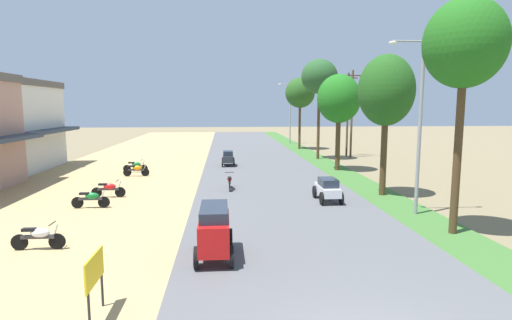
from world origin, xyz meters
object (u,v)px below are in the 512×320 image
Objects in this scene: streetlamp_mid at (290,109)px; motorbike_ahead_second at (229,181)px; median_tree_third at (339,99)px; car_van_red at (214,229)px; parked_motorbike_fourth at (137,169)px; streetlamp_near at (421,115)px; median_tree_nearest at (465,45)px; median_tree_second at (386,91)px; parked_motorbike_second at (91,198)px; car_sedan_white at (328,188)px; car_hatchback_charcoal at (228,158)px; median_tree_fifth at (300,93)px; utility_pole_near at (348,113)px; median_tree_fourth at (319,77)px; street_signboard at (95,274)px; parked_motorbike_fifth at (136,166)px; parked_motorbike_third at (109,188)px; parked_motorbike_nearest at (39,236)px; utility_pole_far at (352,112)px.

streetlamp_mid is 4.39× the size of motorbike_ahead_second.
median_tree_third is 20.35m from car_van_red.
parked_motorbike_fourth is 19.01m from streetlamp_near.
median_tree_nearest reaches higher than median_tree_second.
median_tree_second is 0.98× the size of streetlamp_near.
car_sedan_white is (11.70, 0.47, 0.19)m from parked_motorbike_second.
car_sedan_white is at bearing -69.11° from car_hatchback_charcoal.
utility_pole_near is (3.53, -6.51, -2.13)m from median_tree_fifth.
median_tree_fifth reaches higher than car_van_red.
car_van_red is (-9.09, -24.43, -6.53)m from median_tree_fourth.
parked_motorbike_second is at bearing -130.98° from median_tree_fourth.
parked_motorbike_fourth is 23.45m from median_tree_fifth.
car_sedan_white reaches higher than parked_motorbike_fourth.
street_signboard reaches higher than motorbike_ahead_second.
car_hatchback_charcoal reaches higher than parked_motorbike_second.
streetlamp_near is at bearing -8.44° from parked_motorbike_second.
utility_pole_near reaches higher than parked_motorbike_fifth.
parked_motorbike_fourth is 0.22× the size of utility_pole_near.
parked_motorbike_third is at bearing 178.05° from median_tree_second.
parked_motorbike_nearest is 0.22× the size of median_tree_fifth.
median_tree_fifth is 0.99× the size of utility_pole_near.
median_tree_fourth reaches higher than median_tree_nearest.
median_tree_fifth is 3.35× the size of car_van_red.
car_sedan_white is at bearing -9.09° from parked_motorbike_third.
streetlamp_near is 0.96× the size of utility_pole_near.
car_hatchback_charcoal is (0.68, 20.48, -0.28)m from car_van_red.
median_tree_fourth is at bearing 89.87° from streetlamp_near.
motorbike_ahead_second is at bearing 30.44° from parked_motorbike_second.
median_tree_second is 10.11m from motorbike_ahead_second.
motorbike_ahead_second is at bearing -126.91° from utility_pole_near.
motorbike_ahead_second is (-8.39, -29.37, -4.04)m from streetlamp_mid.
parked_motorbike_nearest is 17.64m from median_tree_second.
median_tree_fifth is 34.86m from car_van_red.
car_van_red is (-9.07, -8.80, -4.71)m from median_tree_second.
parked_motorbike_third is at bearing 103.92° from street_signboard.
car_sedan_white is (-6.88, -19.28, -3.52)m from utility_pole_near.
median_tree_fifth is at bearing 69.52° from motorbike_ahead_second.
median_tree_nearest is 24.05m from utility_pole_far.
parked_motorbike_second is 0.22× the size of utility_pole_near.
streetlamp_mid reaches higher than median_tree_second.
parked_motorbike_fourth is 17.28m from median_tree_second.
parked_motorbike_nearest is at bearing -124.37° from motorbike_ahead_second.
median_tree_third reaches higher than car_van_red.
median_tree_third is 3.63× the size of car_hatchback_charcoal.
parked_motorbike_nearest is 13.21m from car_sedan_white.
parked_motorbike_fifth is 0.20× the size of median_tree_nearest.
median_tree_fifth is 8.76m from utility_pole_far.
motorbike_ahead_second is (6.85, -6.84, 0.02)m from parked_motorbike_fifth.
car_van_red is at bearing -116.19° from utility_pole_far.
parked_motorbike_nearest is at bearing -111.05° from streetlamp_mid.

